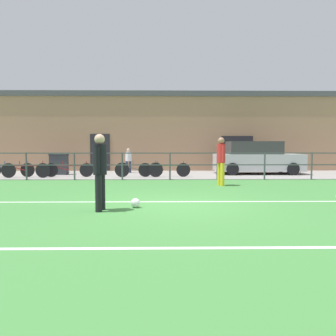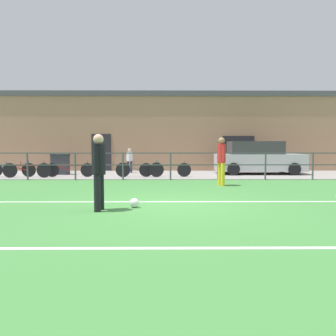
# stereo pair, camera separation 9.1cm
# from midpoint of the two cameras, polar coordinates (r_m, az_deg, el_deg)

# --- Properties ---
(ground) EXTENTS (60.00, 44.00, 0.04)m
(ground) POSITION_cam_midpoint_polar(r_m,az_deg,el_deg) (8.34, 1.35, -6.29)
(ground) COLOR #42843D
(field_line_touchline) EXTENTS (36.00, 0.11, 0.00)m
(field_line_touchline) POSITION_cam_midpoint_polar(r_m,az_deg,el_deg) (8.73, 1.27, -5.69)
(field_line_touchline) COLOR white
(field_line_touchline) RESTS_ON ground
(field_line_hash) EXTENTS (36.00, 0.11, 0.00)m
(field_line_hash) POSITION_cam_midpoint_polar(r_m,az_deg,el_deg) (4.89, 2.65, -13.30)
(field_line_hash) COLOR white
(field_line_hash) RESTS_ON ground
(pavement_strip) EXTENTS (48.00, 5.00, 0.02)m
(pavement_strip) POSITION_cam_midpoint_polar(r_m,az_deg,el_deg) (16.77, 0.46, -1.12)
(pavement_strip) COLOR gray
(pavement_strip) RESTS_ON ground
(perimeter_fence) EXTENTS (36.07, 0.07, 1.15)m
(perimeter_fence) POSITION_cam_midpoint_polar(r_m,az_deg,el_deg) (14.23, 0.62, 0.99)
(perimeter_fence) COLOR #474C51
(perimeter_fence) RESTS_ON ground
(clubhouse_facade) EXTENTS (28.00, 2.56, 4.51)m
(clubhouse_facade) POSITION_cam_midpoint_polar(r_m,az_deg,el_deg) (20.43, 0.31, 6.09)
(clubhouse_facade) COLOR #A37A5B
(clubhouse_facade) RESTS_ON ground
(player_goalkeeper) EXTENTS (0.30, 0.46, 1.69)m
(player_goalkeeper) POSITION_cam_midpoint_polar(r_m,az_deg,el_deg) (7.59, -11.23, 0.10)
(player_goalkeeper) COLOR black
(player_goalkeeper) RESTS_ON ground
(player_striker) EXTENTS (0.30, 0.46, 1.74)m
(player_striker) POSITION_cam_midpoint_polar(r_m,az_deg,el_deg) (12.31, 9.17, 1.62)
(player_striker) COLOR gold
(player_striker) RESTS_ON ground
(soccer_ball_spare) EXTENTS (0.22, 0.22, 0.22)m
(soccer_ball_spare) POSITION_cam_midpoint_polar(r_m,az_deg,el_deg) (7.96, -5.35, -5.86)
(soccer_ball_spare) COLOR white
(soccer_ball_spare) RESTS_ON ground
(spectator_child) EXTENTS (0.34, 0.22, 1.28)m
(spectator_child) POSITION_cam_midpoint_polar(r_m,az_deg,el_deg) (17.90, -6.34, 1.53)
(spectator_child) COLOR #232D4C
(spectator_child) RESTS_ON pavement_strip
(parked_car_red) EXTENTS (4.29, 1.93, 1.64)m
(parked_car_red) POSITION_cam_midpoint_polar(r_m,az_deg,el_deg) (17.66, 15.00, 1.55)
(parked_car_red) COLOR #B7B7BC
(parked_car_red) RESTS_ON pavement_strip
(bicycle_parked_0) EXTENTS (2.18, 0.04, 0.75)m
(bicycle_parked_0) POSITION_cam_midpoint_polar(r_m,az_deg,el_deg) (15.36, -4.62, -0.25)
(bicycle_parked_0) COLOR black
(bicycle_parked_0) RESTS_ON pavement_strip
(bicycle_parked_1) EXTENTS (2.23, 0.04, 0.73)m
(bicycle_parked_1) POSITION_cam_midpoint_polar(r_m,az_deg,el_deg) (16.04, -16.03, -0.27)
(bicycle_parked_1) COLOR black
(bicycle_parked_1) RESTS_ON pavement_strip
(bicycle_parked_2) EXTENTS (2.16, 0.04, 0.75)m
(bicycle_parked_2) POSITION_cam_midpoint_polar(r_m,az_deg,el_deg) (16.26, -22.48, -0.32)
(bicycle_parked_2) COLOR black
(bicycle_parked_2) RESTS_ON pavement_strip
(bicycle_parked_3) EXTENTS (2.15, 0.04, 0.73)m
(bicycle_parked_3) POSITION_cam_midpoint_polar(r_m,az_deg,el_deg) (16.93, -24.60, -0.25)
(bicycle_parked_3) COLOR black
(bicycle_parked_3) RESTS_ON pavement_strip
(bicycle_parked_4) EXTENTS (2.37, 0.04, 0.73)m
(bicycle_parked_4) POSITION_cam_midpoint_polar(r_m,az_deg,el_deg) (15.45, -0.34, -0.26)
(bicycle_parked_4) COLOR black
(bicycle_parked_4) RESTS_ON pavement_strip
(trash_bin_0) EXTENTS (0.59, 0.50, 0.99)m
(trash_bin_0) POSITION_cam_midpoint_polar(r_m,az_deg,el_deg) (18.73, -18.00, 0.78)
(trash_bin_0) COLOR #33383D
(trash_bin_0) RESTS_ON pavement_strip
(trash_bin_1) EXTENTS (0.60, 0.51, 1.01)m
(trash_bin_1) POSITION_cam_midpoint_polar(r_m,az_deg,el_deg) (17.46, -17.11, 0.63)
(trash_bin_1) COLOR #33383D
(trash_bin_1) RESTS_ON pavement_strip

